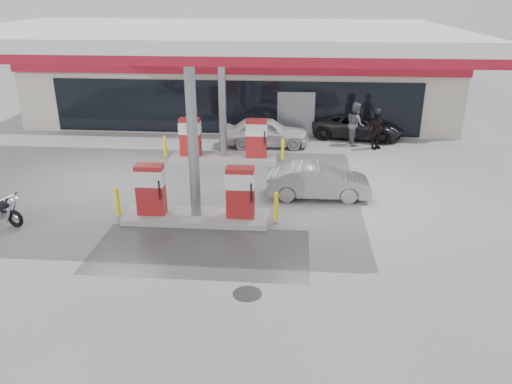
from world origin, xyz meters
TOP-DOWN VIEW (x-y plane):
  - ground at (0.00, 0.00)m, footprint 90.00×90.00m
  - wet_patch at (0.50, 0.00)m, footprint 6.00×3.00m
  - drain_cover at (2.00, -2.00)m, footprint 0.70×0.70m
  - store_building at (0.01, 15.94)m, footprint 22.00×8.22m
  - canopy at (0.00, 5.00)m, footprint 16.00×10.02m
  - pump_island_near at (0.00, 2.00)m, footprint 5.14×1.30m
  - pump_island_far at (0.00, 8.00)m, footprint 5.14×1.30m
  - sedan_white at (1.65, 10.20)m, footprint 4.01×1.77m
  - attendant at (5.76, 10.80)m, footprint 0.90×1.08m
  - hatchback_silver at (3.85, 4.20)m, footprint 3.60×1.34m
  - parked_car_left at (-5.46, 14.00)m, footprint 4.62×2.18m
  - parked_car_right at (6.01, 12.00)m, footprint 4.61×2.74m
  - biker_walking at (6.63, 10.20)m, footprint 1.07×0.97m

SIDE VIEW (x-z plane):
  - ground at x=0.00m, z-range 0.00..0.00m
  - wet_patch at x=0.50m, z-range 0.00..0.00m
  - drain_cover at x=2.00m, z-range 0.00..0.01m
  - hatchback_silver at x=3.85m, z-range 0.00..1.18m
  - parked_car_right at x=6.01m, z-range 0.00..1.20m
  - parked_car_left at x=-5.46m, z-range 0.00..1.30m
  - sedan_white at x=1.65m, z-range 0.00..1.34m
  - pump_island_near at x=0.00m, z-range -0.18..1.60m
  - pump_island_far at x=0.00m, z-range -0.18..1.60m
  - biker_walking at x=6.63m, z-range 0.00..1.75m
  - attendant at x=5.76m, z-range 0.00..1.98m
  - store_building at x=0.01m, z-range 0.01..4.01m
  - canopy at x=0.00m, z-range 2.51..8.02m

